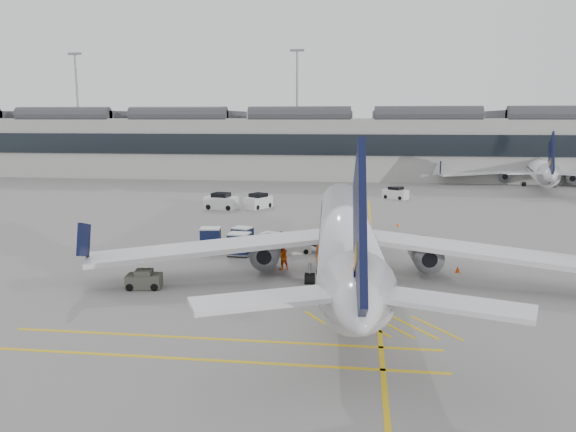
# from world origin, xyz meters

# --- Properties ---
(ground) EXTENTS (220.00, 220.00, 0.00)m
(ground) POSITION_xyz_m (0.00, 0.00, 0.00)
(ground) COLOR gray
(ground) RESTS_ON ground
(terminal) EXTENTS (200.00, 20.45, 12.40)m
(terminal) POSITION_xyz_m (0.00, 71.93, 6.14)
(terminal) COLOR #9E9E99
(terminal) RESTS_ON ground
(light_masts) EXTENTS (113.00, 0.60, 25.45)m
(light_masts) POSITION_xyz_m (-1.67, 86.00, 14.49)
(light_masts) COLOR slate
(light_masts) RESTS_ON ground
(apron_markings) EXTENTS (0.25, 60.00, 0.01)m
(apron_markings) POSITION_xyz_m (10.00, 10.00, 0.01)
(apron_markings) COLOR gold
(apron_markings) RESTS_ON ground
(airliner_main) EXTENTS (35.40, 38.76, 10.30)m
(airliner_main) POSITION_xyz_m (7.93, 2.03, 3.03)
(airliner_main) COLOR silver
(airliner_main) RESTS_ON ground
(airliner_far) EXTENTS (31.43, 34.64, 9.28)m
(airliner_far) POSITION_xyz_m (38.00, 60.78, 2.73)
(airliner_far) COLOR silver
(airliner_far) RESTS_ON ground
(belt_loader) EXTENTS (4.49, 2.58, 1.78)m
(belt_loader) POSITION_xyz_m (2.96, 8.67, 0.52)
(belt_loader) COLOR #BBB9B2
(belt_loader) RESTS_ON ground
(baggage_cart_a) EXTENTS (2.05, 1.88, 1.75)m
(baggage_cart_a) POSITION_xyz_m (1.62, 8.23, 0.94)
(baggage_cart_a) COLOR gray
(baggage_cart_a) RESTS_ON ground
(baggage_cart_b) EXTENTS (1.98, 1.71, 1.89)m
(baggage_cart_b) POSITION_xyz_m (-3.67, 9.09, 1.01)
(baggage_cart_b) COLOR gray
(baggage_cart_b) RESTS_ON ground
(baggage_cart_c) EXTENTS (1.93, 1.65, 1.88)m
(baggage_cart_c) POSITION_xyz_m (-0.79, 7.26, 1.01)
(baggage_cart_c) COLOR gray
(baggage_cart_c) RESTS_ON ground
(baggage_cart_d) EXTENTS (2.03, 1.84, 1.77)m
(baggage_cart_d) POSITION_xyz_m (-1.15, 10.22, 0.95)
(baggage_cart_d) COLOR gray
(baggage_cart_d) RESTS_ON ground
(ramp_agent_a) EXTENTS (0.62, 0.71, 1.63)m
(ramp_agent_a) POSITION_xyz_m (5.70, 5.99, 0.81)
(ramp_agent_a) COLOR #FF590D
(ramp_agent_a) RESTS_ON ground
(ramp_agent_b) EXTENTS (1.21, 1.16, 1.98)m
(ramp_agent_b) POSITION_xyz_m (3.24, 3.60, 0.99)
(ramp_agent_b) COLOR #FF5A0D
(ramp_agent_b) RESTS_ON ground
(pushback_tug) EXTENTS (2.38, 1.66, 1.24)m
(pushback_tug) POSITION_xyz_m (-5.11, -2.18, 0.55)
(pushback_tug) COLOR #505347
(pushback_tug) RESTS_ON ground
(safety_cone_nose) EXTENTS (0.32, 0.32, 0.45)m
(safety_cone_nose) POSITION_xyz_m (12.78, 21.71, 0.22)
(safety_cone_nose) COLOR #F24C0A
(safety_cone_nose) RESTS_ON ground
(safety_cone_engine) EXTENTS (0.35, 0.35, 0.48)m
(safety_cone_engine) POSITION_xyz_m (15.96, 4.38, 0.24)
(safety_cone_engine) COLOR #F24C0A
(safety_cone_engine) RESTS_ON ground
(service_van_left) EXTENTS (4.18, 2.56, 2.01)m
(service_van_left) POSITION_xyz_m (-8.07, 30.33, 0.90)
(service_van_left) COLOR silver
(service_van_left) RESTS_ON ground
(service_van_mid) EXTENTS (3.31, 4.04, 1.86)m
(service_van_mid) POSITION_xyz_m (-3.68, 31.69, 0.83)
(service_van_mid) COLOR silver
(service_van_mid) RESTS_ON ground
(service_van_right) EXTENTS (3.71, 3.21, 1.72)m
(service_van_right) POSITION_xyz_m (13.74, 42.08, 0.77)
(service_van_right) COLOR silver
(service_van_right) RESTS_ON ground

